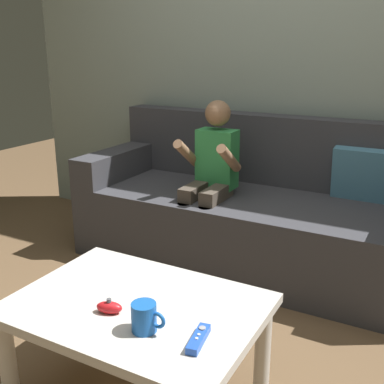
# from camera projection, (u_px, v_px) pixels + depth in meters

# --- Properties ---
(ground_plane) EXTENTS (8.15, 8.15, 0.00)m
(ground_plane) POSITION_uv_depth(u_px,v_px,m) (162.00, 378.00, 1.88)
(ground_plane) COLOR brown
(wall_back) EXTENTS (4.07, 0.05, 2.50)m
(wall_back) POSITION_uv_depth(u_px,v_px,m) (297.00, 49.00, 2.84)
(wall_back) COLOR gray
(wall_back) RESTS_ON ground
(couch) EXTENTS (2.01, 0.80, 0.86)m
(couch) POSITION_uv_depth(u_px,v_px,m) (252.00, 213.00, 2.84)
(couch) COLOR #38383D
(couch) RESTS_ON ground
(person_seated_on_couch) EXTENTS (0.32, 0.39, 0.98)m
(person_seated_on_couch) POSITION_uv_depth(u_px,v_px,m) (210.00, 175.00, 2.70)
(person_seated_on_couch) COLOR #4C4238
(person_seated_on_couch) RESTS_ON ground
(coffee_table) EXTENTS (0.86, 0.61, 0.41)m
(coffee_table) POSITION_uv_depth(u_px,v_px,m) (137.00, 319.00, 1.66)
(coffee_table) COLOR beige
(coffee_table) RESTS_ON ground
(game_remote_blue_near_edge) EXTENTS (0.06, 0.14, 0.03)m
(game_remote_blue_near_edge) POSITION_uv_depth(u_px,v_px,m) (199.00, 339.00, 1.42)
(game_remote_blue_near_edge) COLOR blue
(game_remote_blue_near_edge) RESTS_ON coffee_table
(nunchuk_red) EXTENTS (0.10, 0.07, 0.05)m
(nunchuk_red) POSITION_uv_depth(u_px,v_px,m) (109.00, 307.00, 1.57)
(nunchuk_red) COLOR red
(nunchuk_red) RESTS_ON coffee_table
(coffee_mug) EXTENTS (0.12, 0.08, 0.10)m
(coffee_mug) POSITION_uv_depth(u_px,v_px,m) (145.00, 317.00, 1.47)
(coffee_mug) COLOR #1959B2
(coffee_mug) RESTS_ON coffee_table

